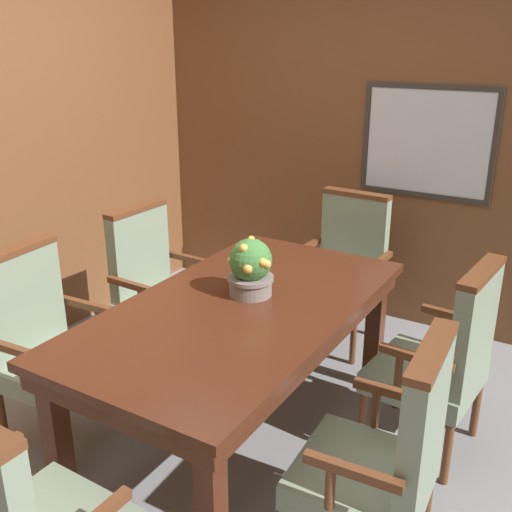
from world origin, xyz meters
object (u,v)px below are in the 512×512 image
at_px(dining_table, 240,322).
at_px(chair_right_far, 444,357).
at_px(chair_left_near, 46,342).
at_px(potted_plant, 251,268).
at_px(chair_left_far, 156,285).
at_px(chair_head_far, 345,266).
at_px(chair_right_near, 386,456).

xyz_separation_m(dining_table, chair_right_far, (0.88, 0.44, -0.15)).
distance_m(chair_right_far, chair_left_near, 1.98).
bearing_deg(potted_plant, chair_left_near, -146.97).
bearing_deg(dining_table, chair_left_far, 155.13).
relative_size(chair_right_far, chair_left_far, 1.00).
relative_size(chair_right_far, chair_left_near, 1.00).
bearing_deg(chair_head_far, chair_left_far, -131.73).
height_order(dining_table, potted_plant, potted_plant).
height_order(chair_head_far, chair_left_far, same).
distance_m(dining_table, chair_head_far, 1.32).
xyz_separation_m(dining_table, chair_left_near, (-0.89, -0.44, -0.15)).
bearing_deg(chair_left_far, chair_right_near, -112.45).
bearing_deg(chair_head_far, chair_left_near, -114.32).
height_order(chair_right_far, chair_left_far, same).
bearing_deg(dining_table, chair_head_far, 90.11).
bearing_deg(chair_right_near, dining_table, -117.14).
height_order(chair_right_near, chair_left_far, same).
bearing_deg(potted_plant, chair_right_far, 19.31).
distance_m(chair_head_far, chair_left_far, 1.26).
distance_m(chair_right_far, potted_plant, 1.03).
bearing_deg(chair_left_near, chair_left_far, -4.30).
height_order(chair_right_near, potted_plant, potted_plant).
height_order(chair_left_near, chair_left_far, same).
bearing_deg(dining_table, chair_left_near, -153.50).
xyz_separation_m(chair_head_far, potted_plant, (-0.01, -1.19, 0.39)).
height_order(chair_left_far, potted_plant, potted_plant).
relative_size(chair_right_near, chair_left_far, 1.00).
bearing_deg(chair_right_far, potted_plant, -65.98).
distance_m(chair_right_near, chair_right_far, 0.83).
distance_m(chair_head_far, chair_right_near, 1.93).
bearing_deg(chair_right_near, potted_plant, -123.05).
xyz_separation_m(chair_right_near, chair_left_far, (-1.77, 0.80, 0.00)).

